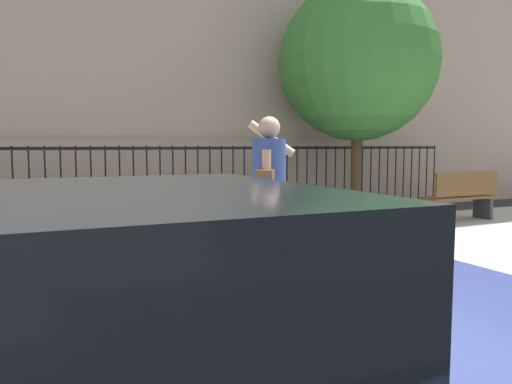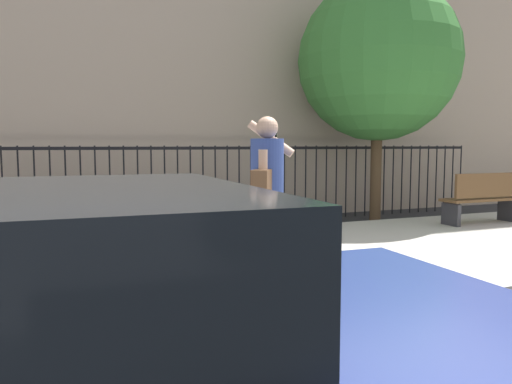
% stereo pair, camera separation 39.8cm
% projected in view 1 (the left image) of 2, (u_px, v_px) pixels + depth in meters
% --- Properties ---
extents(ground_plane, '(60.00, 60.00, 0.00)m').
position_uv_depth(ground_plane, '(439.00, 307.00, 4.98)').
color(ground_plane, '#28282B').
extents(sidewalk, '(28.00, 4.40, 0.15)m').
position_uv_depth(sidewalk, '(316.00, 256.00, 6.93)').
color(sidewalk, '#B2ADA3').
rests_on(sidewalk, ground).
extents(iron_fence, '(12.03, 0.04, 1.60)m').
position_uv_depth(iron_fence, '(216.00, 174.00, 10.14)').
color(iron_fence, black).
rests_on(iron_fence, ground).
extents(pedestrian_on_phone, '(0.64, 0.72, 1.75)m').
position_uv_depth(pedestrian_on_phone, '(269.00, 188.00, 5.12)').
color(pedestrian_on_phone, tan).
rests_on(pedestrian_on_phone, sidewalk).
extents(street_bench, '(1.60, 0.45, 0.95)m').
position_uv_depth(street_bench, '(462.00, 195.00, 9.58)').
color(street_bench, brown).
rests_on(street_bench, sidewalk).
extents(street_tree_near, '(3.29, 3.29, 4.99)m').
position_uv_depth(street_tree_near, '(358.00, 62.00, 10.42)').
color(street_tree_near, '#4C3823').
rests_on(street_tree_near, ground).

